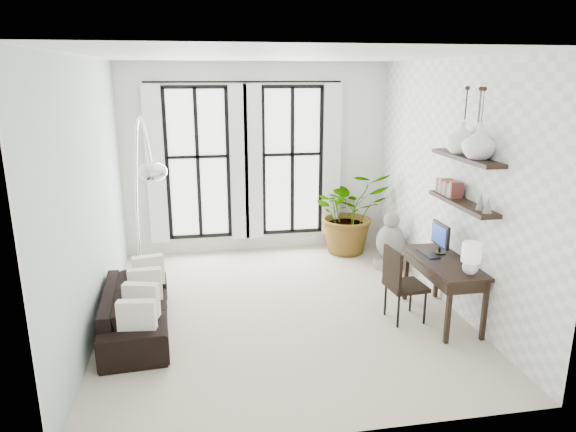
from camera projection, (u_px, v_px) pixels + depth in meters
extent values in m
plane|color=beige|center=(281.00, 309.00, 6.78)|extent=(5.00, 5.00, 0.00)
plane|color=white|center=(280.00, 56.00, 5.93)|extent=(5.00, 5.00, 0.00)
plane|color=#B3C8C1|center=(90.00, 198.00, 5.98)|extent=(0.00, 5.00, 5.00)
plane|color=white|center=(450.00, 184.00, 6.72)|extent=(0.00, 5.00, 5.00)
plane|color=white|center=(257.00, 159.00, 8.73)|extent=(4.50, 0.00, 4.50)
cube|color=white|center=(198.00, 164.00, 8.54)|extent=(1.00, 0.02, 2.50)
cube|color=white|center=(156.00, 166.00, 8.34)|extent=(0.30, 0.04, 2.60)
cube|color=white|center=(239.00, 164.00, 8.56)|extent=(0.30, 0.04, 2.60)
cube|color=white|center=(292.00, 161.00, 8.81)|extent=(1.00, 0.02, 2.50)
cube|color=white|center=(253.00, 164.00, 8.60)|extent=(0.30, 0.04, 2.60)
cube|color=white|center=(332.00, 161.00, 8.83)|extent=(0.30, 0.04, 2.60)
cylinder|color=black|center=(244.00, 82.00, 8.24)|extent=(3.20, 0.03, 0.03)
cube|color=black|center=(462.00, 203.00, 6.15)|extent=(0.25, 1.30, 0.05)
cube|color=black|center=(466.00, 158.00, 6.00)|extent=(0.25, 1.30, 0.05)
cube|color=#BF502F|center=(442.00, 185.00, 6.64)|extent=(0.16, 0.04, 0.18)
cube|color=blue|center=(443.00, 185.00, 6.60)|extent=(0.16, 0.04, 0.18)
cube|color=orange|center=(445.00, 186.00, 6.55)|extent=(0.16, 0.03, 0.18)
cube|color=#309044|center=(447.00, 187.00, 6.51)|extent=(0.16, 0.04, 0.18)
cube|color=#B950BB|center=(448.00, 187.00, 6.47)|extent=(0.16, 0.04, 0.18)
cube|color=#FF5D38|center=(450.00, 188.00, 6.43)|extent=(0.16, 0.04, 0.18)
cube|color=#484848|center=(452.00, 189.00, 6.38)|extent=(0.16, 0.04, 0.18)
cube|color=#34B896|center=(453.00, 190.00, 6.34)|extent=(0.16, 0.04, 0.18)
cube|color=tan|center=(455.00, 191.00, 6.30)|extent=(0.16, 0.04, 0.18)
cube|color=brown|center=(457.00, 191.00, 6.25)|extent=(0.16, 0.04, 0.18)
cone|color=gray|center=(481.00, 202.00, 5.74)|extent=(0.10, 0.10, 0.18)
cone|color=gray|center=(488.00, 205.00, 5.59)|extent=(0.10, 0.10, 0.18)
imported|color=black|center=(136.00, 310.00, 6.13)|extent=(0.85, 1.92, 0.55)
cube|color=silver|center=(137.00, 318.00, 5.42)|extent=(0.40, 0.12, 0.40)
cube|color=silver|center=(141.00, 300.00, 5.87)|extent=(0.40, 0.12, 0.40)
cube|color=silver|center=(145.00, 284.00, 6.31)|extent=(0.40, 0.12, 0.40)
cube|color=silver|center=(148.00, 270.00, 6.75)|extent=(0.40, 0.12, 0.40)
imported|color=#2D7228|center=(349.00, 212.00, 8.80)|extent=(1.41, 1.25, 1.44)
cube|color=black|center=(444.00, 262.00, 6.32)|extent=(0.56, 1.32, 0.04)
cube|color=black|center=(442.00, 269.00, 6.34)|extent=(0.51, 1.26, 0.12)
cube|color=black|center=(448.00, 314.00, 5.81)|extent=(0.05, 0.05, 0.73)
cube|color=black|center=(484.00, 311.00, 5.88)|extent=(0.05, 0.05, 0.73)
cube|color=black|center=(406.00, 274.00, 6.96)|extent=(0.05, 0.05, 0.73)
cube|color=black|center=(437.00, 272.00, 7.04)|extent=(0.05, 0.05, 0.73)
cube|color=black|center=(441.00, 235.00, 6.50)|extent=(0.04, 0.42, 0.30)
cube|color=navy|center=(439.00, 235.00, 6.49)|extent=(0.00, 0.36, 0.24)
cube|color=black|center=(428.00, 253.00, 6.53)|extent=(0.15, 0.40, 0.02)
sphere|color=silver|center=(470.00, 268.00, 5.82)|extent=(0.18, 0.18, 0.18)
cylinder|color=white|center=(472.00, 252.00, 5.76)|extent=(0.22, 0.22, 0.22)
cube|color=black|center=(406.00, 286.00, 6.38)|extent=(0.49, 0.49, 0.05)
cube|color=black|center=(392.00, 269.00, 6.26)|extent=(0.08, 0.45, 0.50)
cylinder|color=black|center=(396.00, 311.00, 6.24)|extent=(0.03, 0.03, 0.42)
cylinder|color=black|center=(424.00, 309.00, 6.30)|extent=(0.03, 0.03, 0.42)
cylinder|color=black|center=(386.00, 299.00, 6.58)|extent=(0.03, 0.03, 0.42)
cylinder|color=black|center=(412.00, 297.00, 6.64)|extent=(0.03, 0.03, 0.42)
cylinder|color=silver|center=(142.00, 278.00, 7.68)|extent=(0.38, 0.38, 0.10)
cylinder|color=silver|center=(139.00, 245.00, 7.54)|extent=(0.04, 0.04, 1.04)
ellipsoid|color=silver|center=(153.00, 172.00, 5.79)|extent=(0.33, 0.33, 0.22)
cylinder|color=gray|center=(389.00, 263.00, 8.23)|extent=(0.51, 0.51, 0.15)
ellipsoid|color=gray|center=(390.00, 242.00, 8.14)|extent=(0.46, 0.46, 0.56)
sphere|color=gray|center=(392.00, 220.00, 8.04)|extent=(0.25, 0.25, 0.25)
imported|color=white|center=(479.00, 142.00, 5.71)|extent=(0.37, 0.37, 0.38)
imported|color=white|center=(462.00, 138.00, 6.09)|extent=(0.37, 0.37, 0.38)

